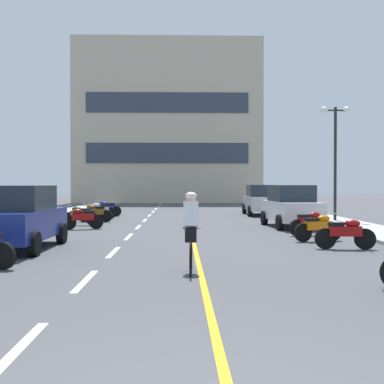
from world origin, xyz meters
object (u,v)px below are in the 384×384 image
at_px(motorcycle_4, 319,227).
at_px(motorcycle_8, 95,213).
at_px(street_lamp_mid, 335,138).
at_px(motorcycle_6, 82,218).
at_px(motorcycle_7, 80,215).
at_px(motorcycle_5, 310,223).
at_px(parked_car_near, 19,217).
at_px(motorcycle_9, 100,210).
at_px(parked_car_far, 261,200).
at_px(cyclist_rider, 191,230).
at_px(motorcycle_10, 107,208).
at_px(parked_car_mid, 291,206).
at_px(motorcycle_3, 346,233).

bearing_deg(motorcycle_4, motorcycle_8, 135.85).
height_order(street_lamp_mid, motorcycle_6, street_lamp_mid).
xyz_separation_m(motorcycle_6, motorcycle_8, (-0.17, 3.96, 0.00)).
relative_size(street_lamp_mid, motorcycle_7, 3.25).
distance_m(motorcycle_5, motorcycle_6, 9.11).
bearing_deg(parked_car_near, motorcycle_4, 10.94).
relative_size(street_lamp_mid, motorcycle_9, 3.34).
xyz_separation_m(parked_car_far, motorcycle_6, (-8.90, -9.27, -0.44)).
bearing_deg(cyclist_rider, motorcycle_8, 107.68).
distance_m(parked_car_near, parked_car_far, 18.14).
relative_size(motorcycle_7, motorcycle_10, 0.99).
bearing_deg(motorcycle_5, motorcycle_10, 129.25).
bearing_deg(parked_car_mid, motorcycle_9, 150.00).
distance_m(street_lamp_mid, motorcycle_3, 10.83).
distance_m(motorcycle_4, motorcycle_10, 15.49).
distance_m(street_lamp_mid, motorcycle_8, 12.25).
bearing_deg(parked_car_near, motorcycle_8, 87.80).
bearing_deg(motorcycle_7, parked_car_mid, -7.34).
bearing_deg(parked_car_mid, cyclist_rider, -113.00).
bearing_deg(motorcycle_6, motorcycle_8, 92.42).
xyz_separation_m(motorcycle_5, cyclist_rider, (-4.47, -7.25, 0.41)).
bearing_deg(motorcycle_8, motorcycle_9, 92.58).
height_order(motorcycle_5, motorcycle_6, same).
bearing_deg(motorcycle_4, street_lamp_mid, 68.98).
xyz_separation_m(parked_car_near, motorcycle_3, (9.29, -0.22, -0.44)).
bearing_deg(motorcycle_5, parked_car_far, 89.15).
bearing_deg(cyclist_rider, motorcycle_10, 103.83).
distance_m(motorcycle_3, cyclist_rider, 5.68).
height_order(street_lamp_mid, motorcycle_7, street_lamp_mid).
bearing_deg(motorcycle_8, cyclist_rider, -72.32).
relative_size(motorcycle_4, motorcycle_9, 1.01).
bearing_deg(motorcycle_6, cyclist_rider, -66.76).
bearing_deg(motorcycle_3, motorcycle_7, 137.44).
relative_size(parked_car_far, motorcycle_9, 2.57).
xyz_separation_m(street_lamp_mid, motorcycle_8, (-11.69, 0.57, -3.63)).
bearing_deg(motorcycle_7, cyclist_rider, -68.38).
distance_m(street_lamp_mid, motorcycle_6, 12.54).
height_order(parked_car_far, motorcycle_5, parked_car_far).
relative_size(street_lamp_mid, motorcycle_3, 3.23).
relative_size(motorcycle_6, motorcycle_7, 0.98).
bearing_deg(motorcycle_7, motorcycle_10, 87.83).
bearing_deg(motorcycle_9, street_lamp_mid, -12.77).
bearing_deg(motorcycle_6, motorcycle_10, 91.63).
distance_m(motorcycle_4, motorcycle_8, 12.09).
bearing_deg(motorcycle_9, motorcycle_3, -54.25).
xyz_separation_m(parked_car_near, motorcycle_5, (9.28, 3.57, -0.44)).
xyz_separation_m(motorcycle_7, motorcycle_8, (0.31, 1.94, 0.00)).
height_order(parked_car_mid, motorcycle_4, parked_car_mid).
xyz_separation_m(street_lamp_mid, motorcycle_6, (-11.52, -3.39, -3.63)).
bearing_deg(parked_car_near, motorcycle_5, 21.03).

